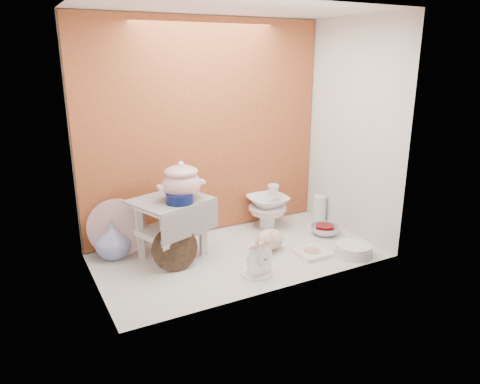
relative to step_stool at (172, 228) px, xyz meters
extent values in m
plane|color=silver|center=(0.39, -0.18, -0.19)|extent=(1.80, 1.80, 0.00)
cube|color=#B4542D|center=(0.39, 0.32, 0.56)|extent=(1.80, 0.06, 1.50)
cube|color=silver|center=(-0.51, -0.18, 0.56)|extent=(0.06, 1.00, 1.50)
cube|color=silver|center=(1.29, -0.18, 0.56)|extent=(0.06, 1.00, 1.50)
cube|color=white|center=(0.39, -0.18, 1.31)|extent=(1.80, 1.00, 0.06)
cylinder|color=#091448|center=(0.03, -0.10, 0.23)|extent=(0.19, 0.19, 0.06)
imported|color=white|center=(-0.34, 0.16, -0.08)|extent=(0.24, 0.24, 0.24)
cube|color=silver|center=(0.36, -0.50, -0.09)|extent=(0.15, 0.09, 0.21)
ellipsoid|color=beige|center=(0.60, -0.21, -0.12)|extent=(0.30, 0.25, 0.15)
cylinder|color=white|center=(0.35, -0.47, -0.19)|extent=(0.22, 0.22, 0.01)
imported|color=white|center=(0.35, -0.47, -0.13)|extent=(0.12, 0.12, 0.09)
cube|color=white|center=(0.81, -0.41, -0.18)|extent=(0.21, 0.21, 0.03)
cylinder|color=white|center=(1.04, -0.54, -0.16)|extent=(0.31, 0.31, 0.07)
imported|color=silver|center=(1.10, -0.17, -0.16)|extent=(0.23, 0.23, 0.07)
cylinder|color=silver|center=(1.22, 0.06, -0.09)|extent=(0.14, 0.14, 0.21)
camera|label=1|loc=(-0.87, -2.55, 1.05)|focal=33.59mm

